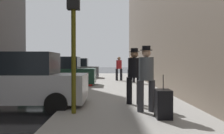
{
  "coord_description": "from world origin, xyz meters",
  "views": [
    {
      "loc": [
        5.36,
        -9.14,
        1.5
      ],
      "look_at": [
        5.67,
        4.86,
        1.21
      ],
      "focal_mm": 40.0,
      "sensor_mm": 36.0,
      "label": 1
    }
  ],
  "objects_px": {
    "parked_gray_coupe": "(75,69)",
    "fire_hydrant": "(90,80)",
    "pedestrian_with_fedora": "(134,73)",
    "traffic_light": "(73,13)",
    "pedestrian_in_tan_coat": "(131,68)",
    "parked_silver_sedan": "(21,82)",
    "pedestrian_in_red_jacket": "(119,67)",
    "pedestrian_with_beanie": "(146,75)",
    "rolling_suitcase": "(163,104)",
    "parked_dark_green_sedan": "(60,73)"
  },
  "relations": [
    {
      "from": "parked_gray_coupe",
      "to": "fire_hydrant",
      "type": "relative_size",
      "value": 5.98
    },
    {
      "from": "pedestrian_with_fedora",
      "to": "traffic_light",
      "type": "bearing_deg",
      "value": -142.1
    },
    {
      "from": "fire_hydrant",
      "to": "pedestrian_in_tan_coat",
      "type": "distance_m",
      "value": 3.54
    },
    {
      "from": "parked_silver_sedan",
      "to": "fire_hydrant",
      "type": "xyz_separation_m",
      "value": [
        1.8,
        5.88,
        -0.35
      ]
    },
    {
      "from": "parked_gray_coupe",
      "to": "pedestrian_with_fedora",
      "type": "xyz_separation_m",
      "value": [
        3.59,
        -13.37,
        0.29
      ]
    },
    {
      "from": "fire_hydrant",
      "to": "pedestrian_in_red_jacket",
      "type": "relative_size",
      "value": 0.41
    },
    {
      "from": "fire_hydrant",
      "to": "parked_silver_sedan",
      "type": "bearing_deg",
      "value": -107.06
    },
    {
      "from": "pedestrian_with_beanie",
      "to": "pedestrian_in_tan_coat",
      "type": "xyz_separation_m",
      "value": [
        0.55,
        9.48,
        -0.03
      ]
    },
    {
      "from": "parked_gray_coupe",
      "to": "rolling_suitcase",
      "type": "relative_size",
      "value": 4.05
    },
    {
      "from": "parked_gray_coupe",
      "to": "traffic_light",
      "type": "xyz_separation_m",
      "value": [
        1.85,
        -14.72,
        1.91
      ]
    },
    {
      "from": "fire_hydrant",
      "to": "pedestrian_with_beanie",
      "type": "xyz_separation_m",
      "value": [
        1.98,
        -7.08,
        0.64
      ]
    },
    {
      "from": "pedestrian_with_fedora",
      "to": "pedestrian_in_tan_coat",
      "type": "relative_size",
      "value": 1.04
    },
    {
      "from": "parked_dark_green_sedan",
      "to": "pedestrian_in_red_jacket",
      "type": "xyz_separation_m",
      "value": [
        3.61,
        3.4,
        0.26
      ]
    },
    {
      "from": "pedestrian_with_beanie",
      "to": "pedestrian_in_tan_coat",
      "type": "height_order",
      "value": "pedestrian_with_beanie"
    },
    {
      "from": "pedestrian_with_beanie",
      "to": "pedestrian_in_red_jacket",
      "type": "xyz_separation_m",
      "value": [
        -0.17,
        11.28,
        -0.03
      ]
    },
    {
      "from": "parked_gray_coupe",
      "to": "pedestrian_in_red_jacket",
      "type": "xyz_separation_m",
      "value": [
        3.61,
        -3.26,
        0.26
      ]
    },
    {
      "from": "parked_dark_green_sedan",
      "to": "pedestrian_in_red_jacket",
      "type": "relative_size",
      "value": 2.47
    },
    {
      "from": "parked_gray_coupe",
      "to": "rolling_suitcase",
      "type": "xyz_separation_m",
      "value": [
        4.07,
        -15.32,
        -0.36
      ]
    },
    {
      "from": "parked_dark_green_sedan",
      "to": "traffic_light",
      "type": "xyz_separation_m",
      "value": [
        1.85,
        -8.06,
        1.91
      ]
    },
    {
      "from": "pedestrian_with_fedora",
      "to": "rolling_suitcase",
      "type": "relative_size",
      "value": 1.71
    },
    {
      "from": "fire_hydrant",
      "to": "parked_dark_green_sedan",
      "type": "bearing_deg",
      "value": 156.14
    },
    {
      "from": "rolling_suitcase",
      "to": "parked_dark_green_sedan",
      "type": "bearing_deg",
      "value": 115.18
    },
    {
      "from": "parked_silver_sedan",
      "to": "traffic_light",
      "type": "height_order",
      "value": "traffic_light"
    },
    {
      "from": "pedestrian_with_fedora",
      "to": "parked_dark_green_sedan",
      "type": "bearing_deg",
      "value": 118.18
    },
    {
      "from": "traffic_light",
      "to": "rolling_suitcase",
      "type": "height_order",
      "value": "traffic_light"
    },
    {
      "from": "parked_silver_sedan",
      "to": "pedestrian_with_beanie",
      "type": "bearing_deg",
      "value": -17.65
    },
    {
      "from": "fire_hydrant",
      "to": "parked_gray_coupe",
      "type": "bearing_deg",
      "value": 103.59
    },
    {
      "from": "traffic_light",
      "to": "pedestrian_with_beanie",
      "type": "distance_m",
      "value": 2.53
    },
    {
      "from": "traffic_light",
      "to": "pedestrian_in_red_jacket",
      "type": "relative_size",
      "value": 2.11
    },
    {
      "from": "pedestrian_with_beanie",
      "to": "fire_hydrant",
      "type": "bearing_deg",
      "value": 105.62
    },
    {
      "from": "pedestrian_with_beanie",
      "to": "pedestrian_with_fedora",
      "type": "relative_size",
      "value": 1.0
    },
    {
      "from": "fire_hydrant",
      "to": "pedestrian_with_beanie",
      "type": "height_order",
      "value": "pedestrian_with_beanie"
    },
    {
      "from": "parked_silver_sedan",
      "to": "pedestrian_with_fedora",
      "type": "xyz_separation_m",
      "value": [
        3.59,
        -0.03,
        0.29
      ]
    },
    {
      "from": "traffic_light",
      "to": "pedestrian_with_beanie",
      "type": "xyz_separation_m",
      "value": [
        1.93,
        0.18,
        -1.62
      ]
    },
    {
      "from": "pedestrian_in_tan_coat",
      "to": "parked_gray_coupe",
      "type": "bearing_deg",
      "value": 130.56
    },
    {
      "from": "fire_hydrant",
      "to": "traffic_light",
      "type": "bearing_deg",
      "value": -89.61
    },
    {
      "from": "pedestrian_with_fedora",
      "to": "pedestrian_in_tan_coat",
      "type": "height_order",
      "value": "pedestrian_with_fedora"
    },
    {
      "from": "pedestrian_with_beanie",
      "to": "rolling_suitcase",
      "type": "height_order",
      "value": "pedestrian_with_beanie"
    },
    {
      "from": "parked_dark_green_sedan",
      "to": "pedestrian_with_fedora",
      "type": "relative_size",
      "value": 2.38
    },
    {
      "from": "parked_gray_coupe",
      "to": "pedestrian_in_red_jacket",
      "type": "bearing_deg",
      "value": -42.1
    },
    {
      "from": "pedestrian_in_red_jacket",
      "to": "parked_gray_coupe",
      "type": "bearing_deg",
      "value": 137.9
    },
    {
      "from": "pedestrian_in_red_jacket",
      "to": "pedestrian_with_fedora",
      "type": "distance_m",
      "value": 10.11
    },
    {
      "from": "fire_hydrant",
      "to": "rolling_suitcase",
      "type": "xyz_separation_m",
      "value": [
        2.26,
        -7.86,
        -0.01
      ]
    },
    {
      "from": "parked_silver_sedan",
      "to": "pedestrian_with_fedora",
      "type": "distance_m",
      "value": 3.6
    },
    {
      "from": "parked_silver_sedan",
      "to": "traffic_light",
      "type": "distance_m",
      "value": 3.0
    },
    {
      "from": "parked_dark_green_sedan",
      "to": "traffic_light",
      "type": "relative_size",
      "value": 1.18
    },
    {
      "from": "parked_silver_sedan",
      "to": "pedestrian_in_red_jacket",
      "type": "xyz_separation_m",
      "value": [
        3.61,
        10.08,
        0.26
      ]
    },
    {
      "from": "parked_silver_sedan",
      "to": "parked_gray_coupe",
      "type": "xyz_separation_m",
      "value": [
        0.0,
        13.34,
        0.0
      ]
    },
    {
      "from": "parked_silver_sedan",
      "to": "pedestrian_with_beanie",
      "type": "height_order",
      "value": "pedestrian_with_beanie"
    },
    {
      "from": "pedestrian_in_red_jacket",
      "to": "pedestrian_with_fedora",
      "type": "bearing_deg",
      "value": -90.11
    }
  ]
}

